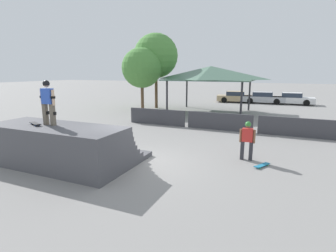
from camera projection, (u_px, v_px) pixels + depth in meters
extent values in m
plane|color=gray|center=(140.00, 163.00, 10.29)|extent=(160.00, 160.00, 0.00)
cube|color=#4C4C51|center=(73.00, 157.00, 10.65)|extent=(5.44, 3.53, 0.19)
cube|color=#4C4C51|center=(66.00, 156.00, 10.28)|extent=(5.44, 2.77, 0.19)
cube|color=#4C4C51|center=(62.00, 152.00, 10.11)|extent=(5.44, 2.50, 0.19)
cube|color=#4C4C51|center=(60.00, 148.00, 9.99)|extent=(5.44, 2.31, 0.19)
cube|color=#4C4C51|center=(58.00, 143.00, 9.89)|extent=(5.44, 2.18, 0.19)
cube|color=#4C4C51|center=(57.00, 138.00, 9.81)|extent=(5.44, 2.08, 0.19)
cube|color=#4C4C51|center=(56.00, 133.00, 9.74)|extent=(5.44, 2.02, 0.19)
cube|color=#4C4C51|center=(55.00, 128.00, 9.68)|extent=(5.44, 1.98, 0.19)
cylinder|color=silver|center=(74.00, 122.00, 10.55)|extent=(5.33, 0.07, 0.07)
cube|color=#6B6051|center=(53.00, 115.00, 9.68)|extent=(0.15, 0.15, 0.80)
cube|color=black|center=(53.00, 113.00, 9.70)|extent=(0.19, 0.14, 0.12)
cube|color=#6B6051|center=(46.00, 114.00, 9.81)|extent=(0.15, 0.15, 0.80)
cube|color=black|center=(46.00, 113.00, 9.82)|extent=(0.19, 0.14, 0.12)
cube|color=blue|center=(47.00, 96.00, 9.60)|extent=(0.44, 0.23, 0.57)
cylinder|color=beige|center=(53.00, 98.00, 9.51)|extent=(0.11, 0.11, 0.57)
cylinder|color=black|center=(53.00, 97.00, 9.51)|extent=(0.16, 0.16, 0.08)
cylinder|color=beige|center=(42.00, 97.00, 9.71)|extent=(0.11, 0.11, 0.57)
cylinder|color=black|center=(42.00, 97.00, 9.71)|extent=(0.16, 0.16, 0.08)
sphere|color=beige|center=(46.00, 84.00, 9.52)|extent=(0.22, 0.22, 0.22)
sphere|color=black|center=(46.00, 84.00, 9.51)|extent=(0.25, 0.25, 0.25)
cylinder|color=blue|center=(39.00, 125.00, 9.69)|extent=(0.06, 0.05, 0.05)
cylinder|color=blue|center=(35.00, 126.00, 9.60)|extent=(0.06, 0.05, 0.05)
cylinder|color=blue|center=(35.00, 123.00, 10.04)|extent=(0.06, 0.05, 0.05)
cylinder|color=blue|center=(31.00, 124.00, 9.94)|extent=(0.06, 0.05, 0.05)
cube|color=black|center=(35.00, 123.00, 9.81)|extent=(0.79, 0.50, 0.02)
cube|color=black|center=(38.00, 124.00, 9.55)|extent=(0.17, 0.22, 0.02)
cube|color=#2D2D33|center=(242.00, 150.00, 10.66)|extent=(0.15, 0.15, 0.77)
cube|color=#2D2D33|center=(251.00, 151.00, 10.54)|extent=(0.15, 0.15, 0.77)
cube|color=red|center=(247.00, 135.00, 10.47)|extent=(0.43, 0.23, 0.54)
cylinder|color=brown|center=(241.00, 136.00, 10.57)|extent=(0.11, 0.11, 0.54)
cylinder|color=brown|center=(254.00, 137.00, 10.39)|extent=(0.11, 0.11, 0.54)
sphere|color=brown|center=(248.00, 125.00, 10.38)|extent=(0.21, 0.21, 0.21)
sphere|color=#337F33|center=(248.00, 124.00, 10.38)|extent=(0.24, 0.24, 0.24)
cylinder|color=green|center=(260.00, 168.00, 9.69)|extent=(0.05, 0.06, 0.05)
cylinder|color=green|center=(257.00, 167.00, 9.80)|extent=(0.05, 0.06, 0.05)
cylinder|color=green|center=(268.00, 165.00, 9.99)|extent=(0.05, 0.06, 0.05)
cylinder|color=green|center=(264.00, 164.00, 10.10)|extent=(0.05, 0.06, 0.05)
cube|color=teal|center=(262.00, 165.00, 9.89)|extent=(0.56, 0.81, 0.02)
cube|color=teal|center=(257.00, 167.00, 9.66)|extent=(0.22, 0.18, 0.02)
cube|color=#3D3D42|center=(157.00, 117.00, 17.68)|extent=(3.99, 0.12, 1.05)
cube|color=#3D3D42|center=(219.00, 122.00, 16.01)|extent=(3.99, 0.12, 1.05)
cube|color=#3D3D42|center=(296.00, 127.00, 14.35)|extent=(3.99, 0.12, 1.05)
cylinder|color=#2D2D33|center=(167.00, 98.00, 21.89)|extent=(0.16, 0.16, 2.78)
cylinder|color=#2D2D33|center=(241.00, 101.00, 19.50)|extent=(0.16, 0.16, 2.78)
cylinder|color=#2D2D33|center=(187.00, 93.00, 26.29)|extent=(0.16, 0.16, 2.78)
cylinder|color=#2D2D33|center=(249.00, 95.00, 23.91)|extent=(0.16, 0.16, 2.78)
cube|color=#4C705B|center=(211.00, 80.00, 22.60)|extent=(7.14, 5.78, 0.10)
pyramid|color=#4C705B|center=(211.00, 73.00, 22.48)|extent=(7.00, 5.67, 1.11)
cylinder|color=brown|center=(142.00, 96.00, 24.17)|extent=(0.28, 0.28, 2.55)
sphere|color=#4C893D|center=(142.00, 68.00, 23.65)|extent=(3.61, 3.61, 3.61)
cylinder|color=brown|center=(156.00, 90.00, 25.53)|extent=(0.28, 0.28, 3.48)
sphere|color=#4C893D|center=(156.00, 56.00, 24.86)|extent=(4.19, 4.19, 4.19)
cube|color=tan|center=(236.00, 98.00, 30.55)|extent=(4.52, 2.31, 0.62)
cube|color=#283342|center=(235.00, 93.00, 30.47)|extent=(2.19, 1.71, 0.46)
cube|color=tan|center=(235.00, 91.00, 30.43)|extent=(2.09, 1.66, 0.04)
cylinder|color=black|center=(248.00, 99.00, 30.98)|extent=(0.66, 0.29, 0.64)
cylinder|color=black|center=(248.00, 101.00, 29.50)|extent=(0.66, 0.29, 0.64)
cylinder|color=black|center=(225.00, 99.00, 31.67)|extent=(0.66, 0.29, 0.64)
cylinder|color=black|center=(224.00, 100.00, 30.20)|extent=(0.66, 0.29, 0.64)
cube|color=#A8AAAF|center=(263.00, 99.00, 29.50)|extent=(4.62, 1.91, 0.62)
cube|color=#283342|center=(263.00, 94.00, 29.43)|extent=(2.18, 1.50, 0.46)
cube|color=#A8AAAF|center=(263.00, 92.00, 29.38)|extent=(2.08, 1.46, 0.04)
cylinder|color=black|center=(276.00, 100.00, 29.75)|extent=(0.65, 0.24, 0.64)
cylinder|color=black|center=(277.00, 102.00, 28.39)|extent=(0.65, 0.24, 0.64)
cylinder|color=black|center=(251.00, 99.00, 30.67)|extent=(0.65, 0.24, 0.64)
cylinder|color=black|center=(250.00, 101.00, 29.32)|extent=(0.65, 0.24, 0.64)
cube|color=silver|center=(293.00, 100.00, 28.54)|extent=(4.32, 1.72, 0.62)
cube|color=#283342|center=(292.00, 95.00, 28.47)|extent=(2.00, 1.45, 0.46)
cube|color=silver|center=(292.00, 93.00, 28.42)|extent=(1.91, 1.41, 0.04)
cylinder|color=black|center=(305.00, 101.00, 28.75)|extent=(0.64, 0.20, 0.64)
cylinder|color=black|center=(306.00, 103.00, 27.35)|extent=(0.64, 0.20, 0.64)
cylinder|color=black|center=(279.00, 100.00, 29.79)|extent=(0.64, 0.20, 0.64)
cylinder|color=black|center=(279.00, 102.00, 28.38)|extent=(0.64, 0.20, 0.64)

